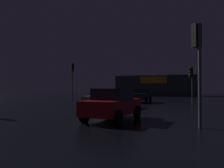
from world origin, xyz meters
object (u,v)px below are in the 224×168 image
at_px(traffic_signal_main, 72,74).
at_px(traffic_signal_opposite, 191,76).
at_px(car_crossing, 140,95).
at_px(traffic_signal_cross_right, 197,51).
at_px(car_far, 113,104).
at_px(store_building, 157,86).
at_px(car_near, 108,98).

xyz_separation_m(traffic_signal_main, traffic_signal_opposite, (13.49, -0.23, -0.44)).
bearing_deg(car_crossing, traffic_signal_main, -172.53).
xyz_separation_m(traffic_signal_cross_right, car_far, (-3.92, 0.72, -2.27)).
relative_size(traffic_signal_opposite, car_far, 0.92).
height_order(traffic_signal_cross_right, car_far, traffic_signal_cross_right).
xyz_separation_m(store_building, car_near, (1.16, -32.48, -1.40)).
height_order(traffic_signal_main, car_crossing, traffic_signal_main).
distance_m(traffic_signal_main, car_near, 9.70).
bearing_deg(car_far, traffic_signal_opposite, 75.11).
bearing_deg(traffic_signal_opposite, car_near, -137.35).
bearing_deg(store_building, traffic_signal_main, -102.63).
bearing_deg(store_building, traffic_signal_opposite, -74.05).
distance_m(traffic_signal_opposite, car_far, 13.41).
bearing_deg(traffic_signal_cross_right, car_near, 132.39).
xyz_separation_m(traffic_signal_cross_right, car_crossing, (-5.89, 14.82, -2.29)).
xyz_separation_m(traffic_signal_cross_right, car_near, (-6.94, 7.61, -2.34)).
height_order(store_building, traffic_signal_cross_right, store_building).
bearing_deg(car_crossing, car_near, -98.29).
bearing_deg(store_building, car_crossing, -85.00).
relative_size(traffic_signal_main, car_far, 1.14).
bearing_deg(traffic_signal_cross_right, car_crossing, 111.69).
bearing_deg(car_crossing, traffic_signal_opposite, -13.51).
xyz_separation_m(traffic_signal_main, traffic_signal_cross_right, (14.00, -13.76, -0.19)).
relative_size(car_far, car_crossing, 0.93).
relative_size(traffic_signal_opposite, car_near, 0.89).
bearing_deg(car_far, car_crossing, 97.96).
bearing_deg(store_building, car_far, -83.94).
relative_size(traffic_signal_cross_right, car_far, 1.05).
distance_m(car_far, car_crossing, 14.24).
bearing_deg(traffic_signal_main, car_far, -52.29).
relative_size(car_near, car_far, 1.03).
bearing_deg(car_far, traffic_signal_main, 127.71).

